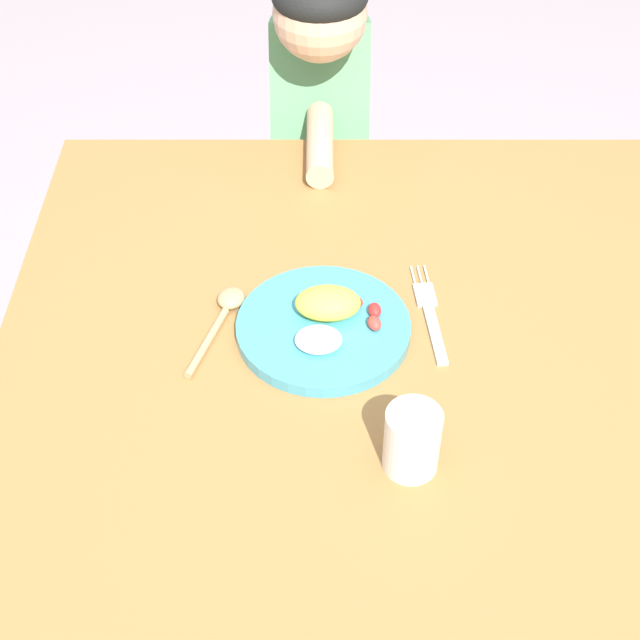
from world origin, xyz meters
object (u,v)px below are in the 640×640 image
plate (321,324)px  fork (427,314)px  person (316,175)px  drinking_cup (409,440)px  spoon (220,312)px

plate → fork: (0.15, 0.03, -0.01)m
fork → person: bearing=9.8°
person → plate: bearing=90.6°
fork → drinking_cup: size_ratio=2.24×
plate → spoon: size_ratio=1.38×
fork → drinking_cup: (-0.05, -0.27, 0.04)m
drinking_cup → plate: bearing=114.3°
fork → spoon: (-0.30, -0.00, 0.01)m
spoon → person: size_ratio=0.18×
plate → drinking_cup: 0.26m
plate → spoon: plate is taller
drinking_cup → person: bearing=97.5°
drinking_cup → fork: bearing=80.0°
fork → spoon: bearing=84.6°
plate → spoon: 0.15m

